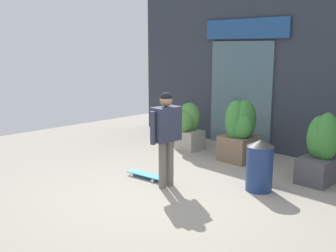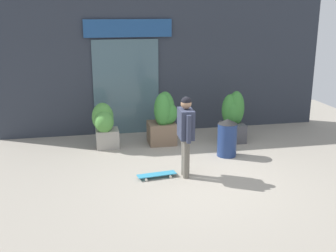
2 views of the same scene
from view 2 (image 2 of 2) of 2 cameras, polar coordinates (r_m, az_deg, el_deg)
ground_plane at (r=8.31m, az=4.00°, el=-6.87°), size 12.00×12.00×0.00m
building_facade at (r=11.03m, az=-0.71°, el=9.22°), size 8.52×0.31×3.89m
skateboarder at (r=7.99m, az=2.44°, el=-0.36°), size 0.28×0.65×1.60m
skateboard at (r=8.22m, az=-1.54°, el=-6.63°), size 0.79×0.31×0.08m
planter_box_left at (r=10.46m, az=8.85°, el=1.49°), size 0.55×0.68×1.24m
planter_box_right at (r=10.05m, az=-0.59°, el=1.20°), size 0.69×0.67×1.27m
planter_box_mid at (r=9.90m, az=-8.66°, el=0.24°), size 0.60×0.69×1.07m
trash_bin at (r=9.37m, az=8.05°, el=-1.55°), size 0.44×0.44×0.85m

